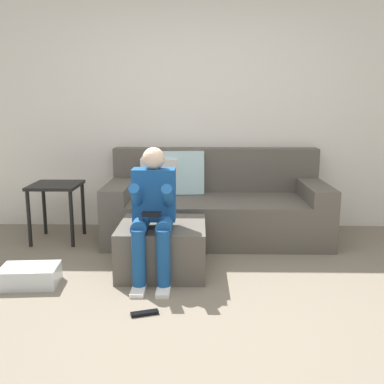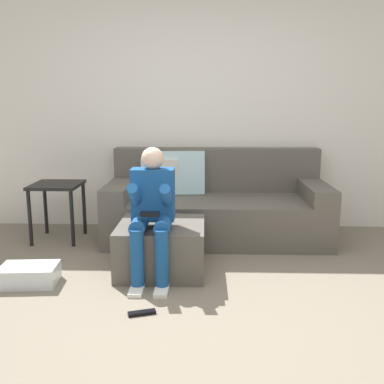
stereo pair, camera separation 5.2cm
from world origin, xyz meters
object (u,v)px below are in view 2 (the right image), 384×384
object	(u,v)px
storage_bin	(29,275)
couch_sectional	(215,206)
side_table	(57,193)
ottoman	(162,247)
person_seated	(152,208)
remote_near_ottoman	(142,313)

from	to	relation	value
storage_bin	couch_sectional	bearing A→B (deg)	41.77
storage_bin	side_table	bearing A→B (deg)	96.89
couch_sectional	ottoman	bearing A→B (deg)	-115.32
person_seated	storage_bin	xyz separation A→B (m)	(-0.93, -0.14, -0.49)
person_seated	side_table	xyz separation A→B (m)	(-1.07, 0.98, -0.09)
ottoman	remote_near_ottoman	xyz separation A→B (m)	(-0.05, -0.79, -0.19)
person_seated	storage_bin	size ratio (longest dim) A/B	2.43
ottoman	remote_near_ottoman	size ratio (longest dim) A/B	3.84
storage_bin	remote_near_ottoman	bearing A→B (deg)	-26.63
couch_sectional	person_seated	distance (m)	1.27
side_table	remote_near_ottoman	size ratio (longest dim) A/B	3.17
person_seated	remote_near_ottoman	xyz separation A→B (m)	(-0.00, -0.61, -0.56)
person_seated	remote_near_ottoman	size ratio (longest dim) A/B	5.66
couch_sectional	ottoman	xyz separation A→B (m)	(-0.45, -0.96, -0.12)
side_table	person_seated	bearing A→B (deg)	-42.59
ottoman	storage_bin	bearing A→B (deg)	-161.78
side_table	storage_bin	bearing A→B (deg)	-83.11
person_seated	side_table	world-z (taller)	person_seated
couch_sectional	side_table	xyz separation A→B (m)	(-1.57, -0.16, 0.16)
side_table	ottoman	bearing A→B (deg)	-35.63
side_table	remote_near_ottoman	bearing A→B (deg)	-56.21
couch_sectional	remote_near_ottoman	distance (m)	1.85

